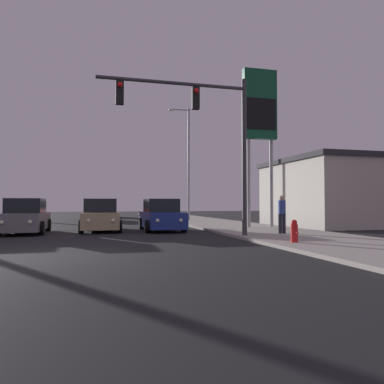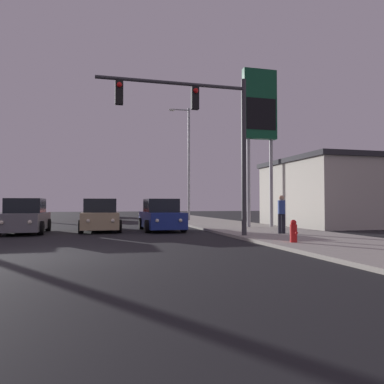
{
  "view_description": "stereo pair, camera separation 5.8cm",
  "coord_description": "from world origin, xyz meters",
  "px_view_note": "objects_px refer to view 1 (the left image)",
  "views": [
    {
      "loc": [
        1.39,
        -10.7,
        1.41
      ],
      "look_at": [
        7.38,
        12.41,
        2.18
      ],
      "focal_mm": 35.0,
      "sensor_mm": 36.0,
      "label": 1
    },
    {
      "loc": [
        1.44,
        -10.72,
        1.41
      ],
      "look_at": [
        7.38,
        12.41,
        2.18
      ],
      "focal_mm": 35.0,
      "sensor_mm": 36.0,
      "label": 2
    }
  ],
  "objects_px": {
    "gas_station_sign": "(260,113)",
    "fire_hydrant": "(294,231)",
    "pedestrian_on_sidewalk": "(282,213)",
    "car_blue": "(161,216)",
    "traffic_light_mast": "(206,124)",
    "street_lamp": "(187,158)",
    "car_white": "(101,210)",
    "car_red": "(101,212)",
    "car_grey": "(25,217)",
    "car_tan": "(100,216)"
  },
  "relations": [
    {
      "from": "car_tan",
      "to": "fire_hydrant",
      "type": "bearing_deg",
      "value": 126.82
    },
    {
      "from": "car_red",
      "to": "car_blue",
      "type": "bearing_deg",
      "value": 100.69
    },
    {
      "from": "car_grey",
      "to": "car_tan",
      "type": "relative_size",
      "value": 1.0
    },
    {
      "from": "car_red",
      "to": "car_grey",
      "type": "bearing_deg",
      "value": 71.4
    },
    {
      "from": "car_blue",
      "to": "street_lamp",
      "type": "bearing_deg",
      "value": -112.61
    },
    {
      "from": "car_white",
      "to": "car_grey",
      "type": "bearing_deg",
      "value": 80.64
    },
    {
      "from": "fire_hydrant",
      "to": "car_red",
      "type": "bearing_deg",
      "value": 106.21
    },
    {
      "from": "car_blue",
      "to": "traffic_light_mast",
      "type": "distance_m",
      "value": 6.47
    },
    {
      "from": "car_blue",
      "to": "street_lamp",
      "type": "height_order",
      "value": "street_lamp"
    },
    {
      "from": "car_white",
      "to": "fire_hydrant",
      "type": "xyz_separation_m",
      "value": [
        5.92,
        -30.3,
        -0.27
      ]
    },
    {
      "from": "car_red",
      "to": "pedestrian_on_sidewalk",
      "type": "xyz_separation_m",
      "value": [
        7.45,
        -17.28,
        0.27
      ]
    },
    {
      "from": "car_tan",
      "to": "fire_hydrant",
      "type": "xyz_separation_m",
      "value": [
        6.27,
        -8.66,
        -0.27
      ]
    },
    {
      "from": "car_red",
      "to": "gas_station_sign",
      "type": "bearing_deg",
      "value": 122.11
    },
    {
      "from": "traffic_light_mast",
      "to": "car_blue",
      "type": "bearing_deg",
      "value": 100.21
    },
    {
      "from": "pedestrian_on_sidewalk",
      "to": "car_blue",
      "type": "bearing_deg",
      "value": 134.54
    },
    {
      "from": "car_red",
      "to": "pedestrian_on_sidewalk",
      "type": "bearing_deg",
      "value": 111.09
    },
    {
      "from": "traffic_light_mast",
      "to": "fire_hydrant",
      "type": "xyz_separation_m",
      "value": [
        2.22,
        -3.03,
        -4.17
      ]
    },
    {
      "from": "car_grey",
      "to": "traffic_light_mast",
      "type": "height_order",
      "value": "traffic_light_mast"
    },
    {
      "from": "gas_station_sign",
      "to": "street_lamp",
      "type": "bearing_deg",
      "value": 101.72
    },
    {
      "from": "car_blue",
      "to": "street_lamp",
      "type": "xyz_separation_m",
      "value": [
        3.73,
        9.53,
        4.36
      ]
    },
    {
      "from": "car_grey",
      "to": "pedestrian_on_sidewalk",
      "type": "xyz_separation_m",
      "value": [
        11.19,
        -4.55,
        0.27
      ]
    },
    {
      "from": "car_white",
      "to": "car_red",
      "type": "height_order",
      "value": "same"
    },
    {
      "from": "fire_hydrant",
      "to": "car_tan",
      "type": "bearing_deg",
      "value": 125.9
    },
    {
      "from": "car_white",
      "to": "car_red",
      "type": "distance_m",
      "value": 9.52
    },
    {
      "from": "fire_hydrant",
      "to": "car_grey",
      "type": "bearing_deg",
      "value": 140.57
    },
    {
      "from": "gas_station_sign",
      "to": "fire_hydrant",
      "type": "bearing_deg",
      "value": -107.35
    },
    {
      "from": "car_grey",
      "to": "traffic_light_mast",
      "type": "xyz_separation_m",
      "value": [
        7.56,
        -5.02,
        3.9
      ]
    },
    {
      "from": "traffic_light_mast",
      "to": "pedestrian_on_sidewalk",
      "type": "relative_size",
      "value": 3.89
    },
    {
      "from": "car_blue",
      "to": "car_red",
      "type": "relative_size",
      "value": 1.0
    },
    {
      "from": "car_white",
      "to": "fire_hydrant",
      "type": "height_order",
      "value": "car_white"
    },
    {
      "from": "car_grey",
      "to": "pedestrian_on_sidewalk",
      "type": "height_order",
      "value": "pedestrian_on_sidewalk"
    },
    {
      "from": "pedestrian_on_sidewalk",
      "to": "street_lamp",
      "type": "bearing_deg",
      "value": 93.29
    },
    {
      "from": "car_tan",
      "to": "traffic_light_mast",
      "type": "xyz_separation_m",
      "value": [
        4.05,
        -5.63,
        3.9
      ]
    },
    {
      "from": "car_blue",
      "to": "gas_station_sign",
      "type": "height_order",
      "value": "gas_station_sign"
    },
    {
      "from": "car_blue",
      "to": "traffic_light_mast",
      "type": "height_order",
      "value": "traffic_light_mast"
    },
    {
      "from": "car_blue",
      "to": "fire_hydrant",
      "type": "relative_size",
      "value": 5.7
    },
    {
      "from": "car_blue",
      "to": "car_red",
      "type": "distance_m",
      "value": 12.99
    },
    {
      "from": "fire_hydrant",
      "to": "street_lamp",
      "type": "bearing_deg",
      "value": 88.07
    },
    {
      "from": "car_white",
      "to": "fire_hydrant",
      "type": "bearing_deg",
      "value": 101.54
    },
    {
      "from": "gas_station_sign",
      "to": "fire_hydrant",
      "type": "distance_m",
      "value": 10.54
    },
    {
      "from": "car_red",
      "to": "street_lamp",
      "type": "height_order",
      "value": "street_lamp"
    },
    {
      "from": "street_lamp",
      "to": "car_white",
      "type": "bearing_deg",
      "value": 117.24
    },
    {
      "from": "street_lamp",
      "to": "car_tan",
      "type": "bearing_deg",
      "value": -127.35
    },
    {
      "from": "car_blue",
      "to": "traffic_light_mast",
      "type": "bearing_deg",
      "value": 98.98
    },
    {
      "from": "car_red",
      "to": "car_tan",
      "type": "bearing_deg",
      "value": 86.71
    },
    {
      "from": "car_white",
      "to": "pedestrian_on_sidewalk",
      "type": "bearing_deg",
      "value": 105.78
    },
    {
      "from": "car_red",
      "to": "traffic_light_mast",
      "type": "height_order",
      "value": "traffic_light_mast"
    },
    {
      "from": "car_white",
      "to": "street_lamp",
      "type": "relative_size",
      "value": 0.48
    },
    {
      "from": "fire_hydrant",
      "to": "pedestrian_on_sidewalk",
      "type": "bearing_deg",
      "value": 68.08
    },
    {
      "from": "car_blue",
      "to": "car_tan",
      "type": "height_order",
      "value": "same"
    }
  ]
}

